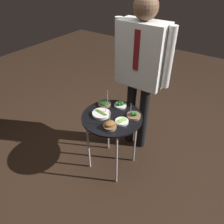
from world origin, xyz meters
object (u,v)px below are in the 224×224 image
at_px(bowl_broccoli_back_right, 134,115).
at_px(bowl_asparagus_mid_right, 122,121).
at_px(bowl_broccoli_far_rim, 121,104).
at_px(waiter_figure, 141,63).
at_px(bowl_asparagus_center, 101,114).
at_px(bowl_roast_near_rim, 110,125).
at_px(serving_cart, 112,121).
at_px(bowl_spinach_back_left, 105,103).

relative_size(bowl_broccoli_back_right, bowl_asparagus_mid_right, 1.28).
distance_m(bowl_broccoli_far_rim, waiter_figure, 0.46).
relative_size(bowl_broccoli_far_rim, bowl_asparagus_mid_right, 1.44).
xyz_separation_m(bowl_asparagus_center, bowl_asparagus_mid_right, (0.23, 0.02, -0.00)).
height_order(bowl_broccoli_back_right, waiter_figure, waiter_figure).
xyz_separation_m(bowl_asparagus_center, bowl_roast_near_rim, (0.18, -0.11, 0.01)).
bearing_deg(waiter_figure, bowl_roast_near_rim, -85.61).
bearing_deg(bowl_broccoli_far_rim, bowl_roast_near_rim, -72.34).
relative_size(serving_cart, bowl_asparagus_center, 3.81).
xyz_separation_m(serving_cart, bowl_asparagus_mid_right, (0.13, -0.03, 0.07)).
xyz_separation_m(bowl_asparagus_center, bowl_spinach_back_left, (-0.08, 0.16, 0.01)).
height_order(serving_cart, bowl_asparagus_center, bowl_asparagus_center).
bearing_deg(waiter_figure, bowl_broccoli_far_rim, -103.47).
relative_size(bowl_asparagus_center, bowl_broccoli_back_right, 1.10).
bearing_deg(bowl_broccoli_far_rim, bowl_asparagus_mid_right, -54.42).
bearing_deg(bowl_asparagus_mid_right, bowl_roast_near_rim, -110.52).
bearing_deg(bowl_asparagus_center, bowl_roast_near_rim, -31.70).
relative_size(bowl_broccoli_back_right, bowl_roast_near_rim, 1.02).
bearing_deg(bowl_spinach_back_left, bowl_broccoli_far_rim, 26.36).
xyz_separation_m(bowl_spinach_back_left, waiter_figure, (0.21, 0.34, 0.38)).
distance_m(serving_cart, bowl_roast_near_rim, 0.19).
relative_size(bowl_broccoli_far_rim, bowl_spinach_back_left, 1.02).
distance_m(bowl_spinach_back_left, waiter_figure, 0.55).
height_order(bowl_broccoli_far_rim, bowl_spinach_back_left, bowl_broccoli_far_rim).
xyz_separation_m(serving_cart, bowl_spinach_back_left, (-0.18, 0.12, 0.08)).
relative_size(bowl_roast_near_rim, waiter_figure, 0.09).
height_order(bowl_roast_near_rim, waiter_figure, waiter_figure).
distance_m(serving_cart, bowl_asparagus_mid_right, 0.15).
bearing_deg(waiter_figure, bowl_asparagus_mid_right, -79.01).
xyz_separation_m(bowl_roast_near_rim, waiter_figure, (-0.05, 0.61, 0.37)).
bearing_deg(bowl_roast_near_rim, bowl_broccoli_far_rim, 107.66).
height_order(bowl_broccoli_far_rim, waiter_figure, waiter_figure).
relative_size(bowl_broccoli_back_right, waiter_figure, 0.10).
height_order(bowl_broccoli_far_rim, bowl_broccoli_back_right, bowl_broccoli_far_rim).
xyz_separation_m(bowl_asparagus_mid_right, bowl_spinach_back_left, (-0.31, 0.15, 0.01)).
height_order(bowl_roast_near_rim, bowl_spinach_back_left, bowl_spinach_back_left).
xyz_separation_m(bowl_broccoli_back_right, bowl_asparagus_mid_right, (-0.04, -0.14, -0.01)).
bearing_deg(bowl_broccoli_back_right, bowl_asparagus_center, -150.41).
distance_m(serving_cart, bowl_spinach_back_left, 0.23).
relative_size(bowl_asparagus_center, waiter_figure, 0.10).
xyz_separation_m(bowl_asparagus_center, bowl_broccoli_back_right, (0.27, 0.15, 0.01)).
distance_m(bowl_asparagus_center, waiter_figure, 0.64).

